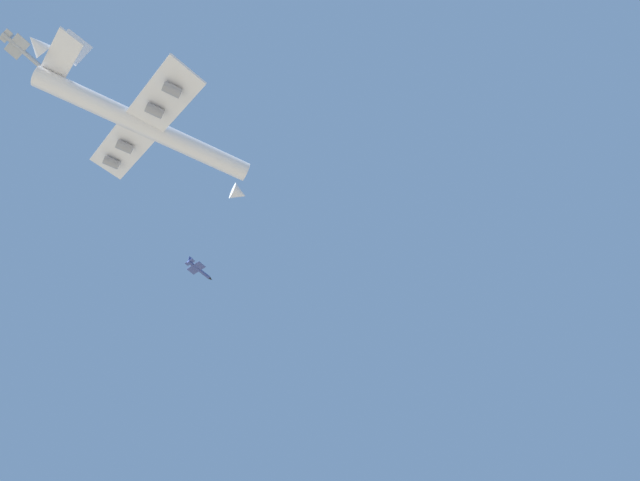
# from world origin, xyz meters

# --- Properties ---
(carrier_jet) EXTENTS (55.68, 65.28, 23.21)m
(carrier_jet) POSITION_xyz_m (27.47, 112.81, 141.49)
(carrier_jet) COLOR white
(chase_jet_lead) EXTENTS (13.05, 12.60, 4.00)m
(chase_jet_lead) POSITION_xyz_m (13.44, 153.50, 156.67)
(chase_jet_lead) COLOR #999EA3
(chase_jet_left_wing) EXTENTS (13.09, 12.57, 4.00)m
(chase_jet_left_wing) POSITION_xyz_m (107.90, 104.01, 159.45)
(chase_jet_left_wing) COLOR #38478C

